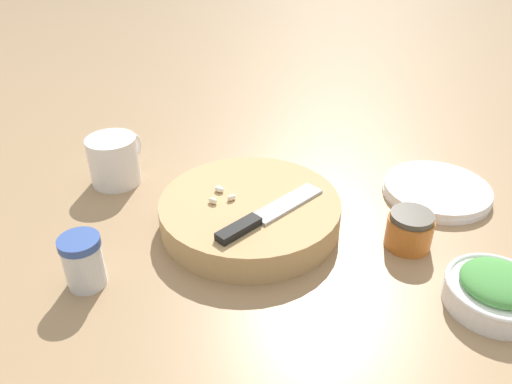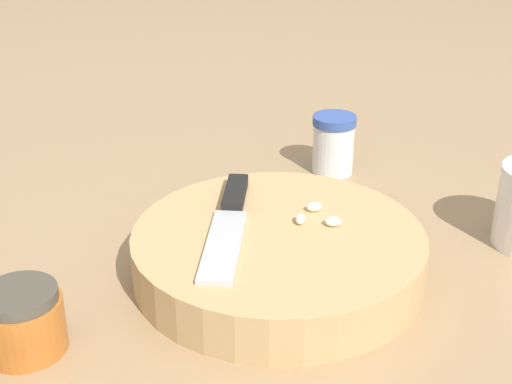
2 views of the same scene
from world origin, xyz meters
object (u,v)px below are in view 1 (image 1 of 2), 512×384
cutting_board (250,213)px  coffee_mug (115,160)px  herb_bowl (496,290)px  spice_jar (83,261)px  plate_stack (437,190)px  garlic_cloves (221,195)px  chef_knife (265,215)px  honey_jar (409,230)px

cutting_board → coffee_mug: size_ratio=2.43×
herb_bowl → spice_jar: size_ratio=1.68×
cutting_board → spice_jar: size_ratio=3.72×
plate_stack → coffee_mug: bearing=-4.3°
cutting_board → plate_stack: cutting_board is taller
spice_jar → plate_stack: (-0.57, -0.24, -0.03)m
garlic_cloves → plate_stack: bearing=-167.0°
chef_knife → honey_jar: bearing=44.1°
chef_knife → coffee_mug: (0.28, -0.19, -0.01)m
cutting_board → honey_jar: (-0.25, 0.05, 0.00)m
garlic_cloves → chef_knife: bearing=142.2°
chef_knife → coffee_mug: size_ratio=1.39×
chef_knife → garlic_cloves: 0.09m
herb_bowl → coffee_mug: coffee_mug is taller
chef_knife → herb_bowl: chef_knife is taller
garlic_cloves → spice_jar: spice_jar is taller
garlic_cloves → plate_stack: (-0.39, -0.09, -0.04)m
cutting_board → spice_jar: spice_jar is taller
chef_knife → herb_bowl: 0.34m
chef_knife → plate_stack: size_ratio=0.88×
garlic_cloves → spice_jar: bearing=39.9°
herb_bowl → garlic_cloves: bearing=-26.2°
garlic_cloves → herb_bowl: size_ratio=0.40×
garlic_cloves → herb_bowl: 0.43m
coffee_mug → garlic_cloves: bearing=147.3°
garlic_cloves → honey_jar: same height
cutting_board → coffee_mug: coffee_mug is taller
honey_jar → coffee_mug: bearing=-20.9°
plate_stack → spice_jar: bearing=22.9°
garlic_cloves → herb_bowl: bearing=153.8°
spice_jar → honey_jar: size_ratio=1.11×
chef_knife → garlic_cloves: (0.07, -0.06, 0.00)m
coffee_mug → plate_stack: bearing=175.7°
spice_jar → honey_jar: spice_jar is taller
herb_bowl → honey_jar: size_ratio=1.86×
herb_bowl → spice_jar: spice_jar is taller
chef_knife → spice_jar: size_ratio=2.14×
chef_knife → plate_stack: (-0.32, -0.15, -0.04)m
spice_jar → plate_stack: size_ratio=0.41×
herb_bowl → honey_jar: honey_jar is taller
cutting_board → garlic_cloves: garlic_cloves is taller
cutting_board → coffee_mug: (0.26, -0.14, 0.02)m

